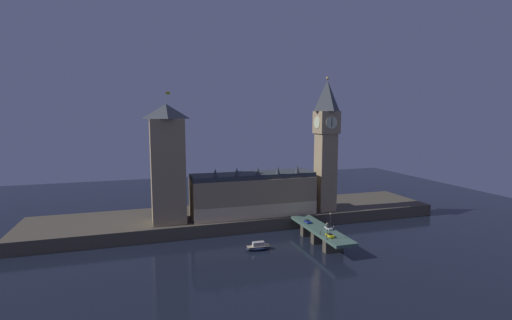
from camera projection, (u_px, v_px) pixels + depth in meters
ground_plane at (264, 245)px, 168.17m from camera, size 400.00×400.00×0.00m
embankment at (241, 216)px, 204.69m from camera, size 220.00×42.00×6.39m
parliament_hall at (253, 194)px, 195.33m from camera, size 64.95×18.52×26.66m
clock_tower at (326, 141)px, 201.00m from camera, size 11.67×11.78×72.71m
victoria_tower at (168, 164)px, 179.94m from camera, size 16.17×16.17×63.74m
bridge at (321, 233)px, 170.70m from camera, size 10.16×46.00×7.09m
car_northbound_lead at (307, 221)px, 178.70m from camera, size 2.03×4.69×1.44m
car_northbound_trail at (330, 235)px, 157.85m from camera, size 2.09×4.61×1.52m
car_southbound_lead at (328, 228)px, 168.12m from camera, size 2.10×4.13×1.48m
pedestrian_near_rail at (320, 232)px, 161.44m from camera, size 0.38×0.38×1.77m
pedestrian_mid_walk at (333, 227)px, 168.24m from camera, size 0.38×0.38×1.79m
street_lamp_near at (327, 229)px, 154.51m from camera, size 1.34×0.60×7.13m
street_lamp_mid at (331, 218)px, 171.39m from camera, size 1.34×0.60×6.88m
boat_upstream at (258, 247)px, 162.18m from camera, size 11.46×4.15×3.69m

